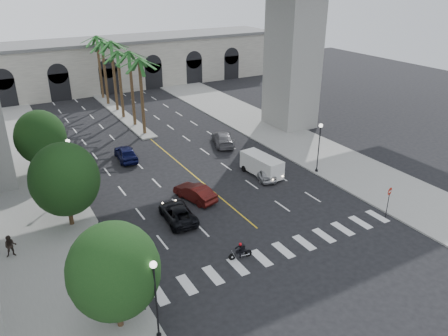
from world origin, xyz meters
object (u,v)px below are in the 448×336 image
lamp_post_left_near (156,294)px  car_d (223,139)px  lamp_post_right (319,144)px  car_e (126,153)px  car_a (264,172)px  pedestrian_b (11,246)px  lamp_post_left_far (71,161)px  car_b (195,193)px  motorcycle_rider (241,251)px  car_c (178,213)px  do_not_enter_sign (389,196)px  pedestrian_a (102,231)px  traffic_signal_near (142,278)px  traffic_signal_far (121,245)px  cargo_van (262,165)px

lamp_post_left_near → car_d: size_ratio=1.00×
lamp_post_right → car_e: 20.93m
car_a → pedestrian_b: 23.68m
lamp_post_left_far → car_b: 11.84m
lamp_post_right → motorcycle_rider: lamp_post_right is taller
car_d → lamp_post_right: bearing=130.3°
car_c → lamp_post_right: bearing=-170.3°
car_d → pedestrian_b: 27.58m
do_not_enter_sign → pedestrian_a: bearing=144.3°
lamp_post_right → traffic_signal_near: 25.02m
lamp_post_left_near → car_e: 27.08m
lamp_post_left_near → pedestrian_b: bearing=116.8°
car_d → do_not_enter_sign: bearing=119.0°
traffic_signal_near → pedestrian_a: size_ratio=1.93×
lamp_post_right → traffic_signal_far: 23.62m
lamp_post_right → car_c: (-16.47, -1.57, -2.55)m
traffic_signal_near → car_b: bearing=51.6°
cargo_van → do_not_enter_sign: do_not_enter_sign is taller
traffic_signal_near → car_e: bearing=74.4°
motorcycle_rider → cargo_van: size_ratio=0.36×
traffic_signal_near → car_c: 11.04m
car_b → cargo_van: cargo_van is taller
lamp_post_left_near → motorcycle_rider: size_ratio=2.95×
lamp_post_right → pedestrian_b: 29.23m
traffic_signal_far → cargo_van: 19.48m
lamp_post_right → do_not_enter_sign: (-0.90, -9.92, -1.18)m
lamp_post_right → lamp_post_left_far: bearing=160.7°
pedestrian_a → do_not_enter_sign: (22.00, -7.99, 0.94)m
traffic_signal_far → pedestrian_a: (-0.20, 4.57, -1.41)m
car_e → cargo_van: (10.75, -10.85, 0.37)m
traffic_signal_far → traffic_signal_near: bearing=-90.0°
traffic_signal_far → pedestrian_b: 8.97m
do_not_enter_sign → car_a: bearing=96.2°
lamp_post_left_far → cargo_van: 18.47m
lamp_post_left_near → car_a: 22.76m
traffic_signal_far → car_e: size_ratio=0.77×
car_a → lamp_post_left_near: bearing=54.6°
motorcycle_rider → car_e: size_ratio=0.38×
car_b → traffic_signal_near: bearing=36.4°
lamp_post_left_near → car_c: (6.33, 11.43, -2.55)m
traffic_signal_far → pedestrian_b: (-6.44, 6.06, -1.50)m
lamp_post_left_far → pedestrian_a: (-0.10, -9.93, -2.13)m
car_c → car_e: (0.36, 14.69, 0.13)m
car_e → pedestrian_b: pedestrian_b is taller
car_a → car_b: bearing=19.2°
lamp_post_right → car_a: bearing=163.6°
lamp_post_left_near → lamp_post_left_far: (0.00, 21.00, 0.00)m
traffic_signal_far → car_c: size_ratio=0.75×
car_d → cargo_van: 9.66m
lamp_post_right → pedestrian_a: bearing=-175.2°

